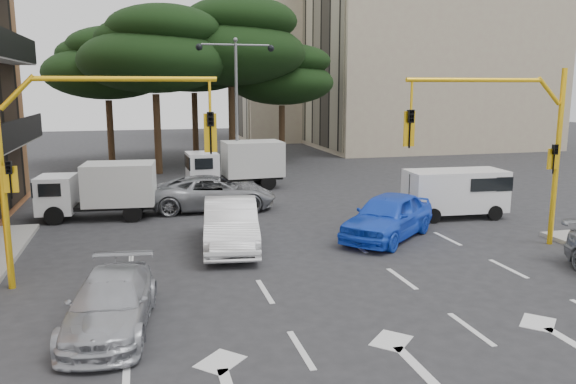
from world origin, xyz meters
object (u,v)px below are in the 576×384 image
(box_truck_a, at_px, (99,191))
(car_silver_wagon, at_px, (111,303))
(box_truck_b, at_px, (236,165))
(street_lamp_center, at_px, (236,86))
(car_silver_cross_a, at_px, (214,193))
(van_white, at_px, (455,193))
(signal_mast_right, at_px, (513,133))
(car_blue_compact, at_px, (388,216))
(signal_mast_left, at_px, (72,144))
(car_white_hatch, at_px, (231,224))

(box_truck_a, bearing_deg, car_silver_wagon, -169.49)
(car_silver_wagon, xyz_separation_m, box_truck_b, (5.67, 16.95, 0.63))
(street_lamp_center, relative_size, box_truck_a, 1.65)
(car_silver_wagon, xyz_separation_m, car_silver_cross_a, (3.85, 11.98, 0.13))
(street_lamp_center, distance_m, car_silver_wagon, 19.02)
(car_silver_wagon, distance_m, van_white, 15.60)
(signal_mast_right, bearing_deg, car_blue_compact, 147.47)
(signal_mast_left, distance_m, street_lamp_center, 15.65)
(car_white_hatch, distance_m, box_truck_a, 7.28)
(car_silver_cross_a, height_order, box_truck_b, box_truck_b)
(signal_mast_right, xyz_separation_m, car_blue_compact, (-3.36, 2.14, -3.07))
(signal_mast_right, height_order, car_silver_cross_a, signal_mast_right)
(signal_mast_right, xyz_separation_m, car_white_hatch, (-9.02, 2.36, -3.06))
(street_lamp_center, distance_m, box_truck_a, 10.03)
(car_blue_compact, bearing_deg, car_silver_cross_a, 178.98)
(box_truck_b, bearing_deg, box_truck_a, 127.44)
(car_blue_compact, distance_m, box_truck_a, 11.82)
(box_truck_a, bearing_deg, box_truck_b, -44.55)
(signal_mast_right, relative_size, car_white_hatch, 1.20)
(car_silver_wagon, bearing_deg, signal_mast_left, 112.61)
(car_silver_cross_a, xyz_separation_m, box_truck_a, (-4.80, -0.52, 0.40))
(box_truck_a, bearing_deg, car_blue_compact, -114.05)
(signal_mast_left, relative_size, box_truck_b, 1.17)
(box_truck_a, distance_m, box_truck_b, 8.61)
(street_lamp_center, height_order, car_silver_wagon, street_lamp_center)
(car_silver_cross_a, bearing_deg, box_truck_a, 101.07)
(car_silver_cross_a, bearing_deg, street_lamp_center, -15.19)
(signal_mast_left, bearing_deg, van_white, 17.48)
(box_truck_b, bearing_deg, van_white, -141.52)
(car_white_hatch, xyz_separation_m, car_silver_cross_a, (0.22, 6.17, -0.06))
(van_white, bearing_deg, car_white_hatch, -73.75)
(car_white_hatch, xyz_separation_m, van_white, (9.78, 2.16, 0.20))
(box_truck_b, bearing_deg, car_white_hatch, 167.38)
(signal_mast_right, bearing_deg, box_truck_b, 117.34)
(signal_mast_left, xyz_separation_m, box_truck_a, (0.00, 8.01, -2.73))
(box_truck_b, bearing_deg, signal_mast_left, 151.61)
(signal_mast_left, xyz_separation_m, box_truck_b, (6.63, 13.51, -2.62))
(signal_mast_left, xyz_separation_m, car_silver_cross_a, (4.80, 8.53, -3.12))
(car_white_hatch, height_order, box_truck_a, box_truck_a)
(van_white, distance_m, box_truck_a, 14.78)
(car_blue_compact, distance_m, van_white, 4.76)
(car_blue_compact, height_order, box_truck_b, box_truck_b)
(signal_mast_right, relative_size, box_truck_a, 1.27)
(van_white, bearing_deg, car_blue_compact, -56.16)
(car_blue_compact, distance_m, car_silver_wagon, 10.85)
(van_white, bearing_deg, box_truck_a, -99.87)
(car_blue_compact, relative_size, car_silver_cross_a, 0.88)
(car_silver_wagon, distance_m, box_truck_b, 17.89)
(signal_mast_left, bearing_deg, street_lamp_center, 64.09)
(car_silver_cross_a, relative_size, box_truck_b, 1.07)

